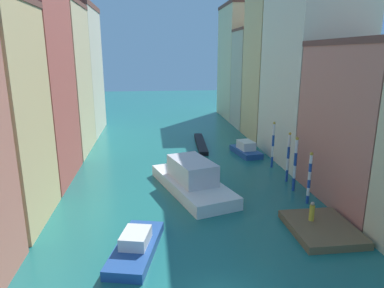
# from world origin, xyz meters

# --- Properties ---
(ground_plane) EXTENTS (154.00, 154.00, 0.00)m
(ground_plane) POSITION_xyz_m (0.00, 24.50, 0.00)
(ground_plane) COLOR #1E6B66
(building_left_2) EXTENTS (7.57, 9.64, 18.43)m
(building_left_2) POSITION_xyz_m (-14.45, 19.62, 9.22)
(building_left_2) COLOR #B25147
(building_left_2) RESTS_ON ground
(building_left_3) EXTENTS (7.57, 9.98, 17.68)m
(building_left_3) POSITION_xyz_m (-14.45, 29.79, 8.85)
(building_left_3) COLOR beige
(building_left_3) RESTS_ON ground
(building_left_4) EXTENTS (7.57, 11.88, 18.73)m
(building_left_4) POSITION_xyz_m (-14.45, 40.64, 9.38)
(building_left_4) COLOR beige
(building_left_4) RESTS_ON ground
(building_right_1) EXTENTS (7.57, 11.55, 12.92)m
(building_right_1) POSITION_xyz_m (14.45, 11.56, 6.47)
(building_right_1) COLOR #C6705B
(building_right_1) RESTS_ON ground
(building_right_2) EXTENTS (7.57, 12.04, 21.72)m
(building_right_2) POSITION_xyz_m (14.45, 23.30, 10.87)
(building_right_2) COLOR beige
(building_right_2) RESTS_ON ground
(building_right_3) EXTENTS (7.57, 8.52, 21.83)m
(building_right_3) POSITION_xyz_m (14.45, 33.72, 10.93)
(building_right_3) COLOR #DBB77A
(building_right_3) RESTS_ON ground
(building_right_4) EXTENTS (7.57, 7.20, 15.70)m
(building_right_4) POSITION_xyz_m (14.45, 41.77, 7.86)
(building_right_4) COLOR #BCB299
(building_right_4) RESTS_ON ground
(building_right_5) EXTENTS (7.57, 12.23, 20.63)m
(building_right_5) POSITION_xyz_m (14.45, 51.43, 10.32)
(building_right_5) COLOR beige
(building_right_5) RESTS_ON ground
(waterfront_dock) EXTENTS (4.22, 5.20, 0.52)m
(waterfront_dock) POSITION_xyz_m (8.34, 6.68, 0.26)
(waterfront_dock) COLOR brown
(waterfront_dock) RESTS_ON ground
(person_on_dock) EXTENTS (0.36, 0.36, 1.38)m
(person_on_dock) POSITION_xyz_m (7.92, 7.45, 1.16)
(person_on_dock) COLOR gold
(person_on_dock) RESTS_ON waterfront_dock
(mooring_pole_0) EXTENTS (0.27, 0.27, 4.34)m
(mooring_pole_0) POSITION_xyz_m (9.44, 11.28, 2.21)
(mooring_pole_0) COLOR #1E479E
(mooring_pole_0) RESTS_ON ground
(mooring_pole_1) EXTENTS (0.29, 0.29, 4.91)m
(mooring_pole_1) POSITION_xyz_m (9.40, 14.04, 2.50)
(mooring_pole_1) COLOR #1E479E
(mooring_pole_1) RESTS_ON ground
(mooring_pole_2) EXTENTS (0.27, 0.27, 4.81)m
(mooring_pole_2) POSITION_xyz_m (9.68, 16.29, 2.45)
(mooring_pole_2) COLOR #1E479E
(mooring_pole_2) RESTS_ON ground
(mooring_pole_3) EXTENTS (0.27, 0.27, 4.97)m
(mooring_pole_3) POSITION_xyz_m (9.71, 20.53, 2.53)
(mooring_pole_3) COLOR #1E479E
(mooring_pole_3) RESTS_ON ground
(vaporetto_white) EXTENTS (6.95, 11.34, 2.85)m
(vaporetto_white) POSITION_xyz_m (0.41, 15.09, 1.05)
(vaporetto_white) COLOR white
(vaporetto_white) RESTS_ON ground
(gondola_black) EXTENTS (1.73, 9.98, 0.52)m
(gondola_black) POSITION_xyz_m (3.43, 30.45, 0.26)
(gondola_black) COLOR black
(gondola_black) RESTS_ON ground
(motorboat_0) EXTENTS (3.59, 6.31, 1.40)m
(motorboat_0) POSITION_xyz_m (-4.17, 5.65, 0.47)
(motorboat_0) COLOR #234C93
(motorboat_0) RESTS_ON ground
(motorboat_1) EXTENTS (2.96, 5.33, 1.67)m
(motorboat_1) POSITION_xyz_m (8.25, 25.63, 0.61)
(motorboat_1) COLOR #234C93
(motorboat_1) RESTS_ON ground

